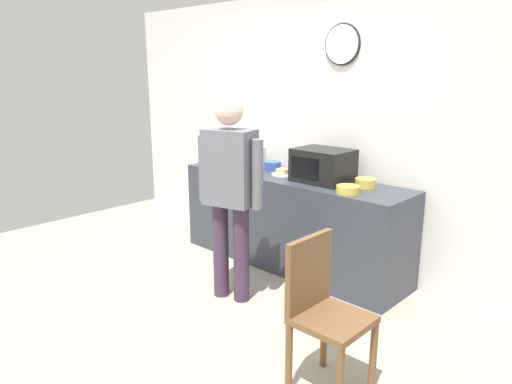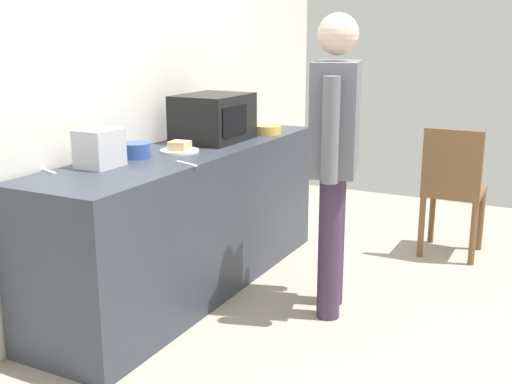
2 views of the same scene
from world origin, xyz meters
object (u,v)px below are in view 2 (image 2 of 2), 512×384
cereal_bowl (232,126)px  spoon_utensil (186,164)px  mixing_bowl (267,130)px  microwave (213,118)px  person_standing (335,145)px  wooden_chair (453,186)px  toaster (99,148)px  salad_bowl (135,150)px  sandwich_plate (180,148)px  fork_utensil (48,171)px

cereal_bowl → spoon_utensil: cereal_bowl is taller
cereal_bowl → mixing_bowl: size_ratio=0.93×
microwave → cereal_bowl: size_ratio=2.75×
person_standing → cereal_bowl: bearing=57.6°
person_standing → wooden_chair: person_standing is taller
spoon_utensil → wooden_chair: wooden_chair is taller
toaster → person_standing: (0.73, -1.03, -0.01)m
mixing_bowl → microwave: bearing=154.2°
microwave → salad_bowl: (-0.69, 0.10, -0.11)m
sandwich_plate → person_standing: 0.92m
toaster → fork_utensil: 0.28m
sandwich_plate → mixing_bowl: sandwich_plate is taller
salad_bowl → wooden_chair: (1.69, -1.46, -0.41)m
microwave → spoon_utensil: (-0.72, -0.26, -0.15)m
salad_bowl → spoon_utensil: bearing=-94.4°
mixing_bowl → fork_utensil: bearing=163.9°
toaster → person_standing: 1.26m
microwave → spoon_utensil: size_ratio=2.94×
cereal_bowl → wooden_chair: cereal_bowl is taller
toaster → microwave: bearing=-6.1°
salad_bowl → mixing_bowl: size_ratio=0.88×
fork_utensil → person_standing: (0.95, -1.19, 0.08)m
cereal_bowl → mixing_bowl: bearing=-89.2°
fork_utensil → wooden_chair: 2.75m
spoon_utensil → person_standing: (0.47, -0.66, 0.08)m
toaster → cereal_bowl: bearing=-0.8°
fork_utensil → spoon_utensil: 0.71m
microwave → cereal_bowl: (0.39, 0.09, -0.11)m
salad_bowl → spoon_utensil: salad_bowl is taller
salad_bowl → person_standing: 1.11m
microwave → fork_utensil: size_ratio=2.94×
salad_bowl → cereal_bowl: (1.08, -0.01, -0.00)m
salad_bowl → cereal_bowl: size_ratio=0.95×
microwave → mixing_bowl: bearing=-25.8°
sandwich_plate → wooden_chair: sandwich_plate is taller
toaster → wooden_chair: size_ratio=0.23×
microwave → salad_bowl: 0.70m
wooden_chair → toaster: bearing=143.4°
toaster → wooden_chair: (1.98, -1.47, -0.47)m
spoon_utensil → microwave: bearing=19.9°
cereal_bowl → mixing_bowl: cereal_bowl is taller
cereal_bowl → toaster: (-1.37, 0.02, 0.06)m
wooden_chair → fork_utensil: bearing=143.3°
sandwich_plate → fork_utensil: size_ratio=1.35×
sandwich_plate → wooden_chair: (1.43, -1.33, -0.39)m
sandwich_plate → cereal_bowl: 0.84m
wooden_chair → spoon_utensil: bearing=147.3°
sandwich_plate → toaster: size_ratio=1.04×
person_standing → toaster: bearing=125.6°
sandwich_plate → person_standing: bearing=-77.8°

